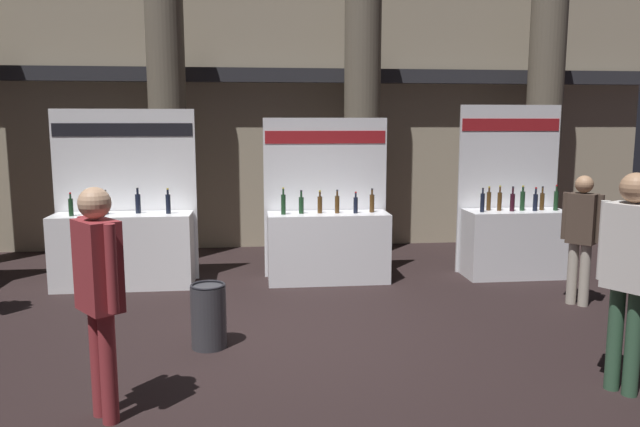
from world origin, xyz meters
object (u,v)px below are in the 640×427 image
(visitor_0, at_px, (581,231))
(exhibitor_booth_1, at_px, (124,242))
(trash_bin, at_px, (209,316))
(visitor_5, at_px, (630,262))
(visitor_3, at_px, (99,283))
(exhibitor_booth_2, at_px, (328,240))
(exhibitor_booth_3, at_px, (514,235))

(visitor_0, bearing_deg, exhibitor_booth_1, 32.87)
(trash_bin, xyz_separation_m, visitor_5, (3.51, -1.41, 0.79))
(visitor_3, bearing_deg, visitor_0, -102.11)
(exhibitor_booth_2, height_order, visitor_0, exhibitor_booth_2)
(exhibitor_booth_1, distance_m, visitor_5, 6.22)
(exhibitor_booth_1, height_order, visitor_5, exhibitor_booth_1)
(exhibitor_booth_1, xyz_separation_m, visitor_0, (5.75, -1.51, 0.32))
(visitor_0, relative_size, visitor_5, 0.87)
(trash_bin, bearing_deg, exhibitor_booth_1, 117.99)
(visitor_0, bearing_deg, trash_bin, 59.86)
(exhibitor_booth_2, distance_m, visitor_5, 4.40)
(trash_bin, height_order, visitor_5, visitor_5)
(exhibitor_booth_1, relative_size, visitor_5, 1.31)
(trash_bin, distance_m, visitor_5, 3.86)
(trash_bin, relative_size, visitor_0, 0.41)
(exhibitor_booth_1, relative_size, trash_bin, 3.70)
(exhibitor_booth_3, distance_m, visitor_0, 1.53)
(visitor_3, relative_size, visitor_5, 0.96)
(exhibitor_booth_3, relative_size, visitor_5, 1.35)
(exhibitor_booth_3, distance_m, visitor_5, 3.96)
(visitor_0, bearing_deg, exhibitor_booth_3, -34.91)
(exhibitor_booth_3, xyz_separation_m, trash_bin, (-4.24, -2.44, -0.28))
(exhibitor_booth_3, relative_size, visitor_3, 1.40)
(trash_bin, xyz_separation_m, visitor_3, (-0.68, -1.43, 0.74))
(trash_bin, xyz_separation_m, visitor_0, (4.44, 0.96, 0.60))
(exhibitor_booth_1, xyz_separation_m, visitor_3, (0.64, -3.90, 0.46))
(exhibitor_booth_2, relative_size, visitor_5, 1.25)
(exhibitor_booth_2, bearing_deg, exhibitor_booth_1, 179.79)
(exhibitor_booth_3, bearing_deg, exhibitor_booth_2, 179.57)
(exhibitor_booth_3, bearing_deg, visitor_3, -141.80)
(trash_bin, bearing_deg, exhibitor_booth_3, 29.96)
(exhibitor_booth_1, distance_m, trash_bin, 2.82)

